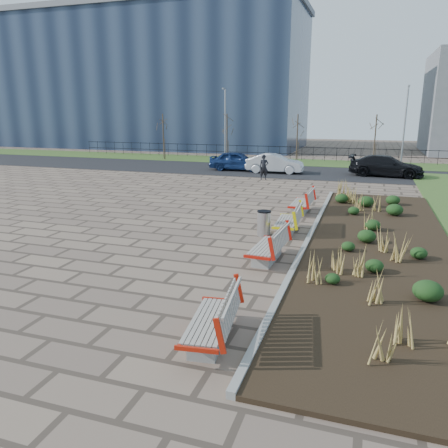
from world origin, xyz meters
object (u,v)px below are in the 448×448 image
(bench_c, at_px, (287,219))
(lamp_east, at_px, (404,128))
(bench_d, at_px, (301,201))
(litter_bin, at_px, (264,224))
(car_black, at_px, (386,166))
(lamp_west, at_px, (225,126))
(car_blue, at_px, (237,161))
(pedestrian, at_px, (264,167))
(bench_a, at_px, (210,318))
(bench_b, at_px, (267,245))
(car_silver, at_px, (275,163))

(bench_c, xyz_separation_m, lamp_east, (5.00, 20.19, 2.54))
(lamp_east, bearing_deg, bench_d, -106.62)
(litter_bin, relative_size, car_black, 0.18)
(lamp_west, bearing_deg, car_black, -18.47)
(car_blue, height_order, car_black, car_black)
(pedestrian, relative_size, lamp_east, 0.27)
(bench_c, height_order, car_black, car_black)
(bench_c, relative_size, car_blue, 0.52)
(bench_a, xyz_separation_m, litter_bin, (-0.71, 7.58, -0.06))
(bench_b, relative_size, lamp_west, 0.35)
(bench_c, distance_m, lamp_west, 22.25)
(bench_b, xyz_separation_m, car_black, (3.81, 19.16, 0.22))
(car_blue, bearing_deg, bench_a, -166.92)
(lamp_west, relative_size, lamp_east, 1.00)
(bench_d, relative_size, lamp_west, 0.35)
(bench_b, height_order, pedestrian, pedestrian)
(car_silver, bearing_deg, car_black, -87.33)
(bench_d, bearing_deg, bench_c, -88.91)
(pedestrian, distance_m, car_silver, 3.21)
(lamp_east, bearing_deg, bench_a, -99.98)
(litter_bin, height_order, lamp_east, lamp_east)
(bench_c, bearing_deg, car_silver, 100.86)
(pedestrian, bearing_deg, bench_b, -97.49)
(bench_d, relative_size, car_black, 0.44)
(lamp_west, distance_m, lamp_east, 14.00)
(car_silver, bearing_deg, bench_a, -173.69)
(bench_d, bearing_deg, litter_bin, -98.71)
(bench_b, xyz_separation_m, car_blue, (-6.58, 18.88, 0.21))
(bench_b, height_order, lamp_west, lamp_west)
(bench_a, relative_size, bench_d, 1.00)
(bench_b, bearing_deg, car_silver, 104.18)
(bench_b, distance_m, bench_d, 6.69)
(bench_d, bearing_deg, car_silver, 108.34)
(bench_a, xyz_separation_m, lamp_west, (-9.00, 28.42, 2.54))
(pedestrian, bearing_deg, car_silver, 68.16)
(car_silver, bearing_deg, bench_b, -171.35)
(bench_a, distance_m, lamp_west, 29.92)
(bench_d, height_order, lamp_east, lamp_east)
(bench_c, height_order, bench_d, same)
(lamp_west, bearing_deg, bench_d, -61.75)
(car_black, bearing_deg, car_blue, 96.85)
(bench_b, xyz_separation_m, car_silver, (-3.66, 18.48, 0.19))
(bench_a, distance_m, car_blue, 24.75)
(lamp_west, bearing_deg, bench_b, -68.99)
(bench_c, relative_size, lamp_east, 0.35)
(bench_a, xyz_separation_m, car_black, (3.81, 24.14, 0.22))
(car_black, bearing_deg, bench_b, 174.04)
(bench_b, xyz_separation_m, bench_d, (0.00, 6.69, 0.00))
(litter_bin, height_order, lamp_west, lamp_west)
(bench_b, distance_m, bench_c, 3.25)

